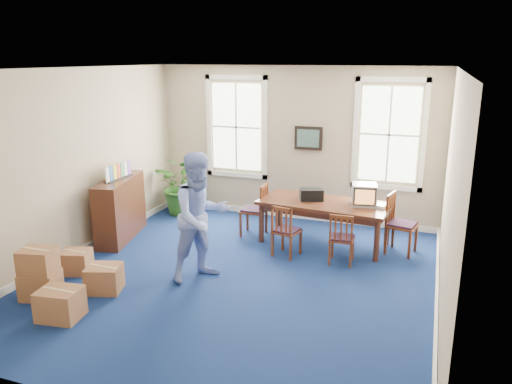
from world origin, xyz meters
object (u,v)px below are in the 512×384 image
(man, at_px, (201,217))
(credenza, at_px, (120,207))
(conference_table, at_px, (324,223))
(potted_plant, at_px, (184,185))
(chair_near_left, at_px, (287,230))
(crt_tv, at_px, (364,195))
(cardboard_boxes, at_px, (55,271))

(man, relative_size, credenza, 1.28)
(conference_table, height_order, potted_plant, potted_plant)
(conference_table, xyz_separation_m, man, (-1.46, -2.12, 0.60))
(chair_near_left, bearing_deg, credenza, 16.67)
(crt_tv, distance_m, potted_plant, 4.05)
(cardboard_boxes, bearing_deg, crt_tv, 42.08)
(chair_near_left, distance_m, potted_plant, 3.20)
(crt_tv, relative_size, chair_near_left, 0.50)
(crt_tv, height_order, credenza, credenza)
(chair_near_left, distance_m, cardboard_boxes, 3.75)
(conference_table, relative_size, crt_tv, 5.05)
(man, bearing_deg, conference_table, 0.50)
(chair_near_left, bearing_deg, conference_table, -108.32)
(cardboard_boxes, bearing_deg, man, 37.47)
(credenza, xyz_separation_m, potted_plant, (0.42, 1.76, 0.04))
(crt_tv, distance_m, man, 3.06)
(credenza, bearing_deg, crt_tv, 0.30)
(conference_table, height_order, credenza, credenza)
(conference_table, xyz_separation_m, crt_tv, (0.69, 0.05, 0.59))
(conference_table, bearing_deg, credenza, -158.67)
(conference_table, bearing_deg, crt_tv, 10.23)
(potted_plant, bearing_deg, crt_tv, -9.63)
(chair_near_left, height_order, man, man)
(chair_near_left, relative_size, man, 0.46)
(conference_table, xyz_separation_m, potted_plant, (-3.28, 0.73, 0.25))
(man, height_order, credenza, man)
(conference_table, bearing_deg, cardboard_boxes, -126.86)
(credenza, bearing_deg, conference_table, 1.99)
(conference_table, bearing_deg, chair_near_left, -115.14)
(crt_tv, relative_size, potted_plant, 0.36)
(potted_plant, bearing_deg, man, -57.40)
(conference_table, height_order, man, man)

